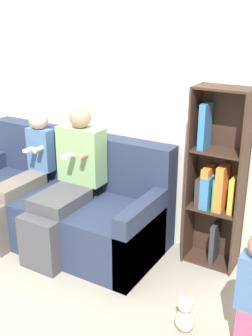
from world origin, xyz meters
TOP-DOWN VIEW (x-y plane):
  - ground_plane at (0.00, 0.00)m, footprint 14.00×14.00m
  - back_wall at (0.00, 1.01)m, footprint 10.00×0.06m
  - couch at (-0.24, 0.55)m, footprint 2.03×0.88m
  - adult_seated at (-0.04, 0.41)m, footprint 0.42×0.79m
  - child_seated at (-0.56, 0.38)m, footprint 0.26×0.82m
  - bookshelf at (1.14, 0.86)m, footprint 0.44×0.26m
  - teddy_bear at (1.30, -0.06)m, footprint 0.14×0.11m

SIDE VIEW (x-z plane):
  - ground_plane at x=0.00m, z-range 0.00..0.00m
  - teddy_bear at x=1.30m, z-range -0.01..0.27m
  - couch at x=-0.24m, z-range -0.16..0.81m
  - child_seated at x=-0.56m, z-range 0.01..1.18m
  - adult_seated at x=-0.04m, z-range 0.02..1.29m
  - bookshelf at x=1.14m, z-range -0.03..1.49m
  - back_wall at x=0.00m, z-range 0.00..2.55m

